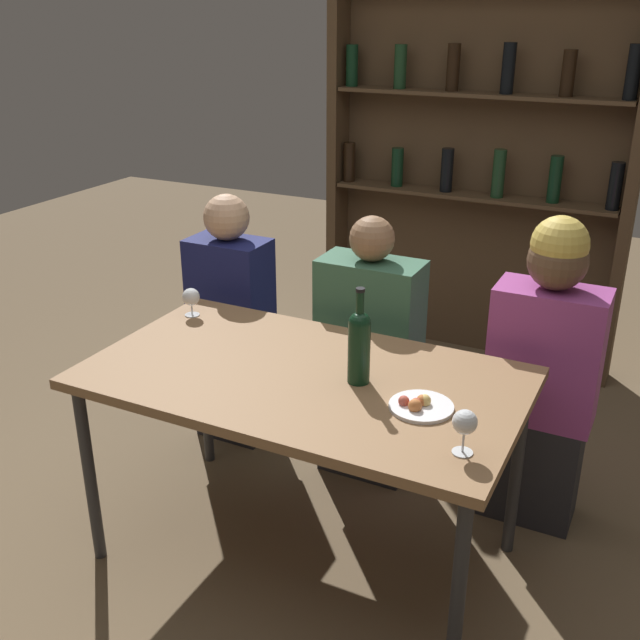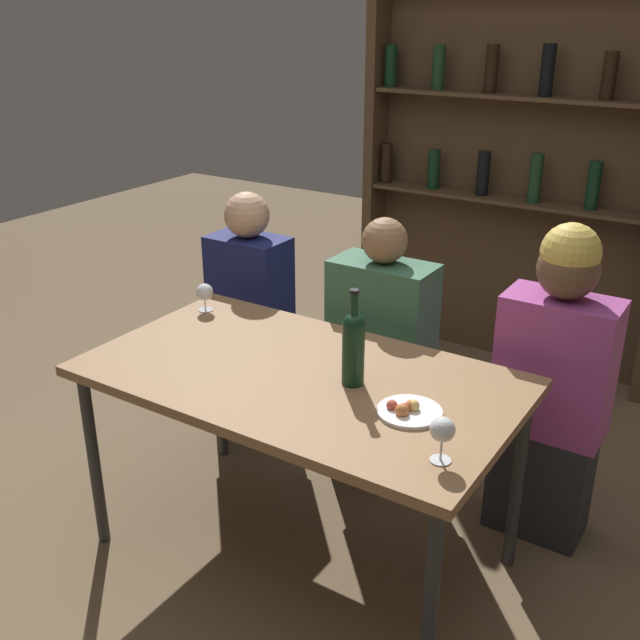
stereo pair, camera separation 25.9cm
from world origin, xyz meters
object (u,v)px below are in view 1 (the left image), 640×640
object	(u,v)px
seated_person_left	(232,327)
seated_person_center	(369,359)
wine_glass_1	(465,423)
food_plate_0	(420,405)
wine_glass_0	(191,298)
seated_person_right	(542,378)
wine_bottle	(359,343)

from	to	relation	value
seated_person_left	seated_person_center	distance (m)	0.68
wine_glass_1	food_plate_0	distance (m)	0.28
wine_glass_0	seated_person_left	xyz separation A→B (m)	(-0.06, 0.37, -0.28)
seated_person_right	food_plate_0	bearing A→B (deg)	-111.00
seated_person_left	food_plate_0	bearing A→B (deg)	-30.70
seated_person_center	seated_person_right	xyz separation A→B (m)	(0.71, 0.00, 0.07)
wine_bottle	wine_glass_0	size ratio (longest dim) A/B	2.88
wine_bottle	wine_glass_1	xyz separation A→B (m)	(0.44, -0.26, -0.05)
seated_person_center	wine_glass_1	bearing A→B (deg)	-53.02
wine_glass_0	seated_person_center	xyz separation A→B (m)	(0.62, 0.37, -0.30)
food_plate_0	seated_person_center	xyz separation A→B (m)	(-0.46, 0.68, -0.24)
wine_bottle	wine_glass_1	world-z (taller)	wine_bottle
food_plate_0	wine_glass_1	bearing A→B (deg)	-43.69
wine_bottle	wine_glass_1	bearing A→B (deg)	-31.15
wine_bottle	seated_person_right	distance (m)	0.83
wine_bottle	wine_glass_0	xyz separation A→B (m)	(-0.84, 0.23, -0.06)
wine_glass_0	wine_glass_1	xyz separation A→B (m)	(1.27, -0.49, 0.02)
wine_glass_1	seated_person_center	xyz separation A→B (m)	(-0.65, 0.86, -0.32)
wine_glass_1	seated_person_right	xyz separation A→B (m)	(0.07, 0.86, -0.24)
wine_glass_1	seated_person_center	bearing A→B (deg)	126.98
wine_glass_0	seated_person_right	distance (m)	1.41
wine_bottle	wine_glass_0	world-z (taller)	wine_bottle
wine_glass_0	seated_person_right	bearing A→B (deg)	15.43
food_plate_0	seated_person_right	distance (m)	0.74
food_plate_0	seated_person_left	distance (m)	1.34
seated_person_left	seated_person_right	distance (m)	1.40
seated_person_left	wine_glass_1	bearing A→B (deg)	-32.86
seated_person_left	seated_person_center	xyz separation A→B (m)	(0.68, -0.00, -0.02)
food_plate_0	seated_person_right	xyz separation A→B (m)	(0.26, 0.68, -0.16)
wine_bottle	seated_person_center	distance (m)	0.73
wine_glass_0	seated_person_center	size ratio (longest dim) A/B	0.10
wine_bottle	seated_person_center	bearing A→B (deg)	109.52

